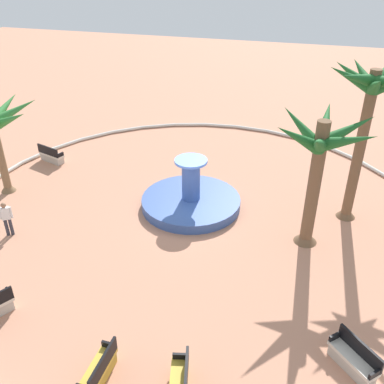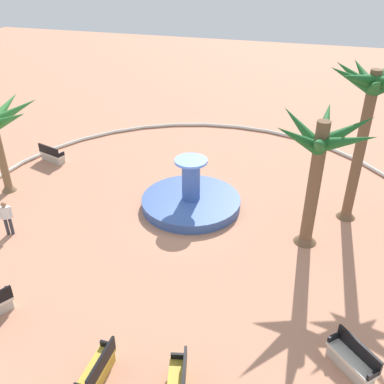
{
  "view_description": "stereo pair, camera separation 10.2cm",
  "coord_description": "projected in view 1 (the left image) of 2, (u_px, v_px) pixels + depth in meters",
  "views": [
    {
      "loc": [
        16.29,
        4.6,
        10.99
      ],
      "look_at": [
        -0.14,
        -0.06,
        1.0
      ],
      "focal_mm": 40.49,
      "sensor_mm": 36.0,
      "label": 1
    },
    {
      "loc": [
        16.26,
        4.7,
        10.99
      ],
      "look_at": [
        -0.14,
        -0.06,
        1.0
      ],
      "focal_mm": 40.49,
      "sensor_mm": 36.0,
      "label": 2
    }
  ],
  "objects": [
    {
      "name": "bench_southeast",
      "position": [
        99.0,
        372.0,
        12.31
      ],
      "size": [
        1.61,
        0.53,
        1.0
      ],
      "color": "gold",
      "rests_on": "ground"
    },
    {
      "name": "palm_tree_near_fountain",
      "position": [
        369.0,
        101.0,
        17.09
      ],
      "size": [
        3.62,
        3.66,
        7.0
      ],
      "color": "brown",
      "rests_on": "ground"
    },
    {
      "name": "palm_tree_by_curb",
      "position": [
        320.0,
        155.0,
        16.19
      ],
      "size": [
        4.32,
        3.86,
        5.63
      ],
      "color": "brown",
      "rests_on": "ground"
    },
    {
      "name": "bench_north",
      "position": [
        51.0,
        156.0,
        24.58
      ],
      "size": [
        0.97,
        1.68,
        1.0
      ],
      "color": "beige",
      "rests_on": "ground"
    },
    {
      "name": "plaza_curb",
      "position": [
        192.0,
        210.0,
        20.11
      ],
      "size": [
        21.88,
        21.88,
        0.2
      ],
      "primitive_type": "torus",
      "color": "silver",
      "rests_on": "ground"
    },
    {
      "name": "bench_southwest",
      "position": [
        353.0,
        360.0,
        12.66
      ],
      "size": [
        1.49,
        1.48,
        1.0
      ],
      "color": "beige",
      "rests_on": "ground"
    },
    {
      "name": "ground_plane",
      "position": [
        192.0,
        212.0,
        20.16
      ],
      "size": [
        80.0,
        80.0,
        0.0
      ],
      "primitive_type": "plane",
      "color": "tan"
    },
    {
      "name": "fountain",
      "position": [
        191.0,
        200.0,
        20.44
      ],
      "size": [
        4.67,
        4.67,
        2.47
      ],
      "color": "#38569E",
      "rests_on": "ground"
    },
    {
      "name": "person_cyclist_helmet",
      "position": [
        6.0,
        217.0,
        18.17
      ],
      "size": [
        0.35,
        0.46,
        1.61
      ],
      "color": "#33333D",
      "rests_on": "ground"
    }
  ]
}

